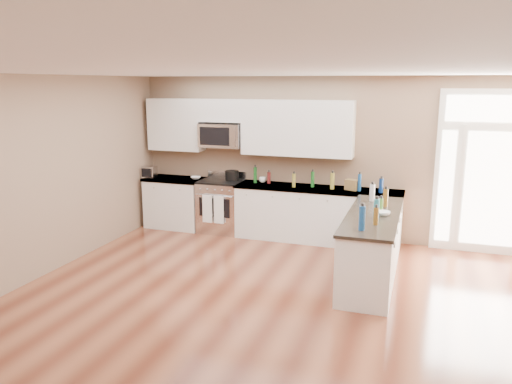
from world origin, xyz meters
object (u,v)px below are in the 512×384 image
Objects in this scene: peninsula_cabinet at (372,249)px; stockpot at (232,175)px; toaster_oven at (149,172)px; kitchen_range at (221,206)px.

stockpot is (-2.68, 1.55, 0.61)m from peninsula_cabinet.
toaster_oven is at bearing -172.91° from stockpot.
stockpot is (0.18, 0.10, 0.57)m from kitchen_range.
toaster_oven is (-1.41, -0.09, 0.57)m from kitchen_range.
peninsula_cabinet is 3.16m from stockpot.
kitchen_range is at bearing 153.15° from peninsula_cabinet.
stockpot is at bearing 29.98° from kitchen_range.
stockpot is 1.60m from toaster_oven.
stockpot is at bearing 5.10° from toaster_oven.
toaster_oven is at bearing -176.16° from kitchen_range.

